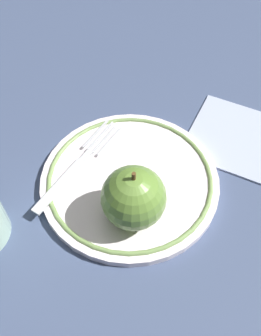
{
  "coord_description": "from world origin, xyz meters",
  "views": [
    {
      "loc": [
        -0.15,
        0.24,
        0.4
      ],
      "look_at": [
        -0.0,
        0.02,
        0.03
      ],
      "focal_mm": 40.0,
      "sensor_mm": 36.0,
      "label": 1
    }
  ],
  "objects_px": {
    "apple_red_whole": "(134,198)",
    "fork": "(76,167)",
    "plate": "(131,180)",
    "napkin_folded": "(246,140)"
  },
  "relations": [
    {
      "from": "napkin_folded",
      "to": "apple_red_whole",
      "type": "bearing_deg",
      "value": 72.24
    },
    {
      "from": "apple_red_whole",
      "to": "napkin_folded",
      "type": "height_order",
      "value": "apple_red_whole"
    },
    {
      "from": "apple_red_whole",
      "to": "fork",
      "type": "relative_size",
      "value": 0.48
    },
    {
      "from": "plate",
      "to": "apple_red_whole",
      "type": "relative_size",
      "value": 2.76
    },
    {
      "from": "plate",
      "to": "napkin_folded",
      "type": "xyz_separation_m",
      "value": [
        -0.09,
        -0.15,
        -0.0
      ]
    },
    {
      "from": "apple_red_whole",
      "to": "fork",
      "type": "bearing_deg",
      "value": -9.23
    },
    {
      "from": "plate",
      "to": "fork",
      "type": "distance_m",
      "value": 0.07
    },
    {
      "from": "plate",
      "to": "napkin_folded",
      "type": "height_order",
      "value": "plate"
    },
    {
      "from": "plate",
      "to": "apple_red_whole",
      "type": "height_order",
      "value": "apple_red_whole"
    },
    {
      "from": "fork",
      "to": "napkin_folded",
      "type": "bearing_deg",
      "value": -44.07
    }
  ]
}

